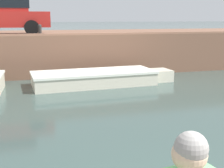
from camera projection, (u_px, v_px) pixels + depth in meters
The scene contains 6 objects.
ground_plane at pixel (117, 114), 7.98m from camera, with size 400.00×400.00×0.00m, color #384C47.
far_quay_wall at pixel (70, 50), 15.59m from camera, with size 60.00×6.00×1.73m, color brown.
far_wall_coping at pixel (80, 34), 12.69m from camera, with size 60.00×0.24×0.08m, color #9F6C52.
boat_moored_central_cream at pixel (100, 78), 11.45m from camera, with size 5.34×1.89×0.51m.
car_left_inner_red at pixel (1, 14), 13.02m from camera, with size 4.05×1.95×1.54m.
mooring_bollard_mid at pixel (40, 29), 12.36m from camera, with size 0.15×0.15×0.45m.
Camera 1 is at (-2.20, -2.05, 2.41)m, focal length 50.00 mm.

